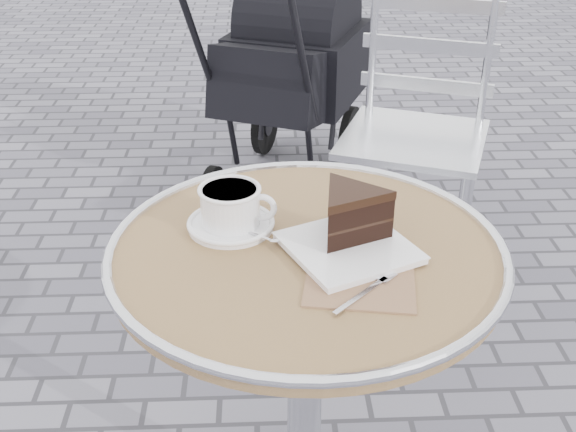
{
  "coord_description": "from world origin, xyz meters",
  "views": [
    {
      "loc": [
        -0.08,
        -1.1,
        1.4
      ],
      "look_at": [
        -0.03,
        0.03,
        0.78
      ],
      "focal_mm": 45.0,
      "sensor_mm": 36.0,
      "label": 1
    }
  ],
  "objects_px": {
    "cake_plate_set": "(351,222)",
    "bistro_chair": "(421,99)",
    "baby_stroller": "(290,79)",
    "cappuccino_set": "(231,210)",
    "cafe_table": "(306,321)"
  },
  "relations": [
    {
      "from": "bistro_chair",
      "to": "baby_stroller",
      "type": "xyz_separation_m",
      "value": [
        -0.4,
        0.68,
        -0.15
      ]
    },
    {
      "from": "baby_stroller",
      "to": "cake_plate_set",
      "type": "bearing_deg",
      "value": -66.95
    },
    {
      "from": "cafe_table",
      "to": "cappuccino_set",
      "type": "xyz_separation_m",
      "value": [
        -0.13,
        0.08,
        0.2
      ]
    },
    {
      "from": "cafe_table",
      "to": "bistro_chair",
      "type": "xyz_separation_m",
      "value": [
        0.45,
        1.11,
        0.04
      ]
    },
    {
      "from": "baby_stroller",
      "to": "bistro_chair",
      "type": "bearing_deg",
      "value": -37.34
    },
    {
      "from": "bistro_chair",
      "to": "baby_stroller",
      "type": "relative_size",
      "value": 0.92
    },
    {
      "from": "cake_plate_set",
      "to": "bistro_chair",
      "type": "bearing_deg",
      "value": 46.55
    },
    {
      "from": "cake_plate_set",
      "to": "bistro_chair",
      "type": "xyz_separation_m",
      "value": [
        0.37,
        1.11,
        -0.18
      ]
    },
    {
      "from": "cafe_table",
      "to": "cappuccino_set",
      "type": "height_order",
      "value": "cappuccino_set"
    },
    {
      "from": "bistro_chair",
      "to": "cafe_table",
      "type": "bearing_deg",
      "value": -91.19
    },
    {
      "from": "bistro_chair",
      "to": "baby_stroller",
      "type": "height_order",
      "value": "baby_stroller"
    },
    {
      "from": "cappuccino_set",
      "to": "cake_plate_set",
      "type": "height_order",
      "value": "cake_plate_set"
    },
    {
      "from": "cappuccino_set",
      "to": "bistro_chair",
      "type": "distance_m",
      "value": 1.2
    },
    {
      "from": "bistro_chair",
      "to": "cake_plate_set",
      "type": "bearing_deg",
      "value": -87.73
    },
    {
      "from": "cafe_table",
      "to": "baby_stroller",
      "type": "relative_size",
      "value": 0.69
    }
  ]
}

